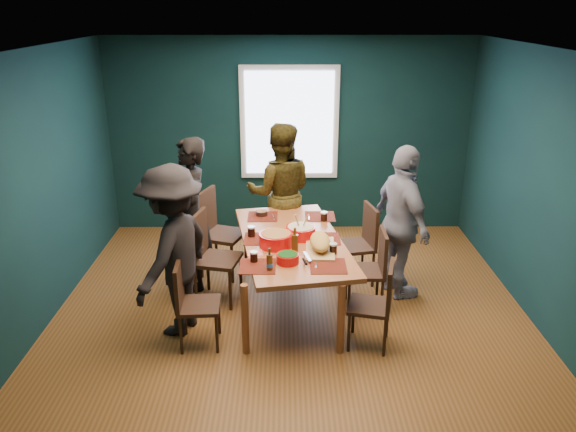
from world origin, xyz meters
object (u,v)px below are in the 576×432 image
at_px(dining_table, 292,245).
at_px(person_near_left, 173,251).
at_px(person_far_left, 191,215).
at_px(person_back, 280,193).
at_px(chair_right_far, 362,238).
at_px(chair_left_far, 215,226).
at_px(chair_right_near, 379,299).
at_px(chair_left_near, 190,298).
at_px(chair_left_mid, 209,251).
at_px(chair_right_mid, 373,264).
at_px(bowl_herbs, 288,258).
at_px(person_right, 402,223).
at_px(cutting_board, 320,243).
at_px(bowl_dumpling, 301,231).
at_px(bowl_salad, 276,239).

height_order(dining_table, person_near_left, person_near_left).
height_order(person_far_left, person_back, person_back).
relative_size(chair_right_far, person_near_left, 0.54).
bearing_deg(chair_left_far, person_back, 47.89).
distance_m(chair_right_near, person_near_left, 2.01).
bearing_deg(chair_left_near, chair_left_mid, 82.66).
bearing_deg(chair_right_near, person_near_left, -175.23).
bearing_deg(chair_right_mid, chair_right_near, -92.91).
xyz_separation_m(person_near_left, bowl_herbs, (1.10, -0.07, -0.04)).
relative_size(chair_right_far, chair_right_near, 1.08).
bearing_deg(dining_table, bowl_herbs, -104.60).
relative_size(person_right, cutting_board, 2.42).
bearing_deg(chair_right_mid, cutting_board, -161.21).
distance_m(chair_left_near, bowl_dumpling, 1.38).
xyz_separation_m(chair_left_mid, bowl_herbs, (0.85, -0.69, 0.23)).
bearing_deg(person_right, person_back, 34.79).
height_order(dining_table, person_back, person_back).
xyz_separation_m(chair_left_mid, chair_right_far, (1.71, 0.43, -0.04)).
xyz_separation_m(dining_table, chair_right_near, (0.80, -0.81, -0.19)).
height_order(chair_right_far, person_near_left, person_near_left).
height_order(person_near_left, cutting_board, person_near_left).
distance_m(dining_table, person_far_left, 1.22).
bearing_deg(chair_left_far, chair_left_near, -72.64).
distance_m(chair_right_mid, person_far_left, 2.08).
bearing_deg(cutting_board, bowl_salad, 170.66).
relative_size(chair_left_near, bowl_herbs, 3.97).
bearing_deg(bowl_herbs, person_far_left, 136.61).
distance_m(chair_left_far, cutting_board, 1.61).
relative_size(person_right, bowl_herbs, 7.93).
bearing_deg(chair_left_mid, person_right, 15.22).
bearing_deg(person_near_left, chair_right_near, 102.31).
bearing_deg(chair_right_near, chair_left_mid, 165.26).
xyz_separation_m(chair_right_mid, chair_right_near, (-0.05, -0.72, -0.01)).
height_order(chair_right_far, bowl_salad, chair_right_far).
bearing_deg(person_back, person_far_left, 36.87).
relative_size(chair_left_far, bowl_herbs, 4.78).
bearing_deg(person_right, bowl_herbs, 103.92).
relative_size(chair_left_mid, chair_left_near, 1.16).
height_order(person_far_left, bowl_dumpling, person_far_left).
bearing_deg(chair_left_near, chair_right_far, 33.62).
bearing_deg(person_far_left, chair_right_near, 40.94).
distance_m(chair_left_mid, bowl_dumpling, 1.02).
distance_m(chair_left_near, person_far_left, 1.28).
height_order(dining_table, chair_right_mid, chair_right_mid).
bearing_deg(chair_right_far, chair_right_near, -102.56).
relative_size(bowl_salad, cutting_board, 0.48).
relative_size(person_far_left, person_right, 1.02).
height_order(bowl_salad, cutting_board, cutting_board).
relative_size(dining_table, chair_right_mid, 2.44).
xyz_separation_m(chair_left_far, person_far_left, (-0.21, -0.34, 0.27)).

